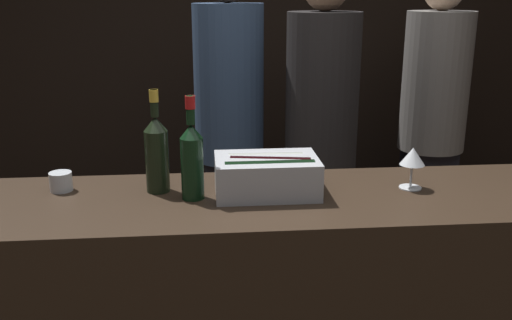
{
  "coord_description": "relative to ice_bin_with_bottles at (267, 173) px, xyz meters",
  "views": [
    {
      "loc": [
        -0.16,
        -1.48,
        1.69
      ],
      "look_at": [
        0.0,
        0.31,
        1.16
      ],
      "focal_mm": 40.0,
      "sensor_mm": 36.0,
      "label": 1
    }
  ],
  "objects": [
    {
      "name": "wall_back_chalkboard",
      "position": [
        -0.04,
        1.94,
        0.29
      ],
      "size": [
        6.4,
        0.06,
        2.8
      ],
      "color": "black",
      "rests_on": "ground_plane"
    },
    {
      "name": "ice_bin_with_bottles",
      "position": [
        0.0,
        0.0,
        0.0
      ],
      "size": [
        0.34,
        0.23,
        0.13
      ],
      "color": "#B7BABF",
      "rests_on": "bar_counter"
    },
    {
      "name": "wine_glass",
      "position": [
        0.5,
        0.01,
        0.04
      ],
      "size": [
        0.09,
        0.09,
        0.15
      ],
      "color": "silver",
      "rests_on": "bar_counter"
    },
    {
      "name": "red_wine_bottle_burgundy",
      "position": [
        -0.25,
        -0.02,
        0.07
      ],
      "size": [
        0.07,
        0.07,
        0.34
      ],
      "color": "black",
      "rests_on": "bar_counter"
    },
    {
      "name": "person_blond_tee",
      "position": [
        0.37,
        0.91,
        -0.09
      ],
      "size": [
        0.36,
        0.36,
        1.81
      ],
      "rotation": [
        0.0,
        0.0,
        -0.43
      ],
      "color": "black",
      "rests_on": "ground_plane"
    },
    {
      "name": "person_grey_polo",
      "position": [
        -0.08,
        1.03,
        -0.07
      ],
      "size": [
        0.35,
        0.35,
        1.84
      ],
      "rotation": [
        0.0,
        0.0,
        -0.69
      ],
      "color": "black",
      "rests_on": "ground_plane"
    },
    {
      "name": "champagne_bottle",
      "position": [
        -0.37,
        0.06,
        0.07
      ],
      "size": [
        0.08,
        0.08,
        0.35
      ],
      "color": "black",
      "rests_on": "bar_counter"
    },
    {
      "name": "person_in_hoodie",
      "position": [
        1.07,
        1.21,
        -0.1
      ],
      "size": [
        0.36,
        0.36,
        1.8
      ],
      "rotation": [
        0.0,
        0.0,
        -0.58
      ],
      "color": "black",
      "rests_on": "ground_plane"
    },
    {
      "name": "candle_votive",
      "position": [
        -0.7,
        0.09,
        -0.04
      ],
      "size": [
        0.08,
        0.08,
        0.06
      ],
      "color": "silver",
      "rests_on": "bar_counter"
    }
  ]
}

